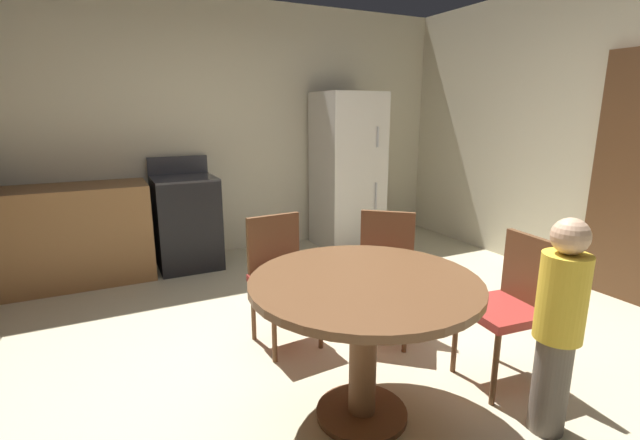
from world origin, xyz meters
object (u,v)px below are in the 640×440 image
object	(u,v)px
refrigerator	(347,171)
chair_north	(281,271)
chair_east	(512,300)
chair_northeast	(385,266)
oven_range	(187,222)
dining_table	(364,310)
person_child	(559,323)

from	to	relation	value
refrigerator	chair_north	xyz separation A→B (m)	(-1.54, -1.81, -0.38)
chair_east	chair_northeast	bearing A→B (deg)	-62.59
oven_range	chair_east	distance (m)	3.17
refrigerator	dining_table	world-z (taller)	refrigerator
person_child	oven_range	bearing A→B (deg)	-38.20
oven_range	chair_north	size ratio (longest dim) A/B	1.26
chair_northeast	person_child	xyz separation A→B (m)	(0.16, -1.21, 0.08)
chair_northeast	person_child	size ratio (longest dim) A/B	0.80
chair_north	refrigerator	bearing A→B (deg)	135.30
oven_range	dining_table	distance (m)	2.83
dining_table	chair_north	bearing A→B (deg)	94.25
refrigerator	chair_east	xyz separation A→B (m)	(-0.54, -2.84, -0.38)
dining_table	chair_east	xyz separation A→B (m)	(0.94, -0.09, -0.10)
oven_range	dining_table	size ratio (longest dim) A/B	0.97
refrigerator	dining_table	distance (m)	3.13
oven_range	refrigerator	bearing A→B (deg)	-1.68
dining_table	refrigerator	bearing A→B (deg)	61.78
refrigerator	dining_table	xyz separation A→B (m)	(-1.47, -2.75, -0.28)
dining_table	person_child	distance (m)	0.92
person_child	dining_table	bearing A→B (deg)	0.00
person_child	chair_north	bearing A→B (deg)	-26.74
refrigerator	chair_northeast	size ratio (longest dim) A/B	2.02
refrigerator	chair_east	size ratio (longest dim) A/B	2.02
oven_range	person_child	size ratio (longest dim) A/B	1.01
chair_east	person_child	size ratio (longest dim) A/B	0.80
dining_table	chair_northeast	bearing A→B (deg)	49.21
dining_table	chair_northeast	world-z (taller)	chair_northeast
chair_north	chair_east	distance (m)	1.44
chair_north	chair_northeast	distance (m)	0.72
oven_range	chair_northeast	xyz separation A→B (m)	(0.97, -2.09, 0.03)
refrigerator	chair_northeast	world-z (taller)	refrigerator
person_child	chair_northeast	bearing A→B (deg)	-49.70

